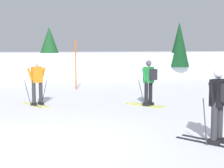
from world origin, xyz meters
TOP-DOWN VIEW (x-y plane):
  - ground_plane at (0.00, 0.00)m, footprint 120.00×120.00m
  - far_snow_ridge at (0.00, 19.66)m, footprint 80.00×9.21m
  - skier_green at (4.48, 3.97)m, footprint 1.16×1.55m
  - skier_black at (3.89, -1.17)m, footprint 1.12×1.57m
  - skier_orange at (0.52, 5.35)m, footprint 0.96×1.63m
  - trail_marker_pole at (2.91, 9.72)m, footprint 0.07×0.07m
  - conifer_far_left at (2.65, 17.99)m, footprint 2.16×2.16m
  - conifer_far_right at (11.91, 15.22)m, footprint 1.56×1.56m

SIDE VIEW (x-z plane):
  - ground_plane at x=0.00m, z-range 0.00..0.00m
  - far_snow_ridge at x=0.00m, z-range 0.00..1.79m
  - skier_orange at x=0.52m, z-range 0.06..1.77m
  - skier_green at x=4.48m, z-range 0.10..1.81m
  - skier_black at x=3.89m, z-range 0.10..1.81m
  - trail_marker_pole at x=2.91m, z-range 0.00..2.57m
  - conifer_far_left at x=2.65m, z-range 0.32..4.04m
  - conifer_far_right at x=11.91m, z-range 0.37..4.46m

